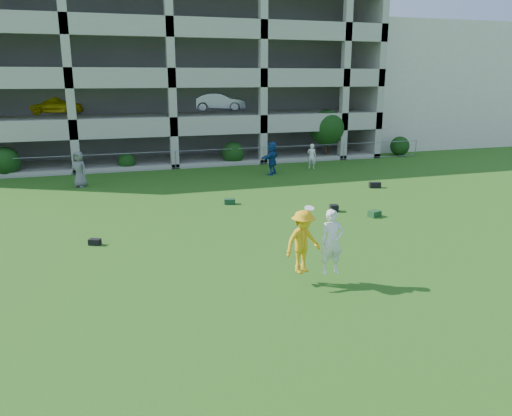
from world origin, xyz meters
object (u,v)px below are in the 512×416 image
object	(u,v)px
parking_garage	(155,73)
stucco_building	(408,85)
bystander_d	(272,158)
bystander_e	(312,156)
bystander_c	(79,169)
crate_d	(334,208)
frisbee_contest	(311,242)

from	to	relation	value
parking_garage	stucco_building	bearing A→B (deg)	0.75
bystander_d	stucco_building	bearing A→B (deg)	171.09
bystander_d	bystander_e	distance (m)	3.28
bystander_c	parking_garage	size ratio (longest dim) A/B	0.06
crate_d	stucco_building	bearing A→B (deg)	50.19
stucco_building	bystander_c	world-z (taller)	stucco_building
stucco_building	bystander_e	xyz separation A→B (m)	(-14.60, -11.50, -4.19)
bystander_d	bystander_e	xyz separation A→B (m)	(3.10, 1.07, -0.19)
stucco_building	bystander_d	xyz separation A→B (m)	(-17.69, -12.57, -4.00)
stucco_building	bystander_d	distance (m)	22.07
stucco_building	bystander_d	size ratio (longest dim) A/B	7.99
bystander_d	bystander_e	size ratio (longest dim) A/B	1.24
stucco_building	crate_d	world-z (taller)	stucco_building
bystander_e	parking_garage	distance (m)	14.94
stucco_building	parking_garage	bearing A→B (deg)	-179.25
bystander_d	parking_garage	world-z (taller)	parking_garage
bystander_e	frisbee_contest	size ratio (longest dim) A/B	0.82
crate_d	bystander_e	bearing A→B (deg)	71.49
bystander_d	crate_d	distance (m)	9.03
bystander_e	frisbee_contest	world-z (taller)	frisbee_contest
bystander_e	bystander_d	bearing A→B (deg)	52.12
parking_garage	bystander_c	bearing A→B (deg)	-114.71
bystander_c	bystander_d	xyz separation A→B (m)	(11.05, 0.20, 0.04)
stucco_building	parking_garage	size ratio (longest dim) A/B	0.53
stucco_building	bystander_e	world-z (taller)	stucco_building
bystander_c	bystander_d	world-z (taller)	bystander_d
bystander_e	crate_d	bearing A→B (deg)	104.59
bystander_d	crate_d	xyz separation A→B (m)	(-0.27, -8.99, -0.85)
bystander_e	crate_d	world-z (taller)	bystander_e
parking_garage	frisbee_contest	bearing A→B (deg)	-88.37
stucco_building	crate_d	bearing A→B (deg)	-129.81
frisbee_contest	parking_garage	bearing A→B (deg)	91.63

